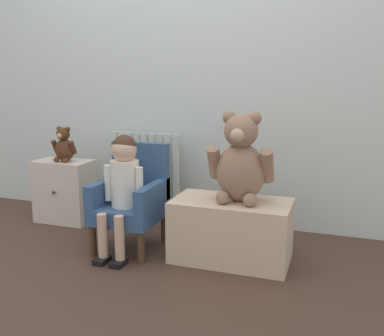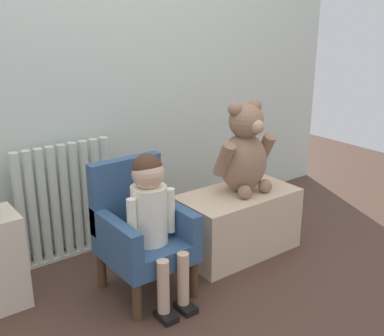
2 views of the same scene
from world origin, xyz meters
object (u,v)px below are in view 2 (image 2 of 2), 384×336
object	(u,v)px
radiator	(66,202)
child_armchair	(141,230)
child_figure	(152,208)
low_bench	(238,222)
large_teddy_bear	(244,152)

from	to	relation	value
radiator	child_armchair	world-z (taller)	radiator
child_figure	radiator	bearing A→B (deg)	104.20
child_armchair	low_bench	xyz separation A→B (m)	(0.64, -0.00, -0.14)
radiator	low_bench	world-z (taller)	radiator
radiator	large_teddy_bear	distance (m)	1.02
child_armchair	low_bench	size ratio (longest dim) A/B	0.96
child_figure	low_bench	size ratio (longest dim) A/B	1.07
low_bench	large_teddy_bear	distance (m)	0.41
radiator	child_armchair	distance (m)	0.55
child_armchair	child_figure	distance (m)	0.19
child_figure	large_teddy_bear	world-z (taller)	large_teddy_bear
child_figure	low_bench	bearing A→B (deg)	9.50
low_bench	large_teddy_bear	size ratio (longest dim) A/B	1.32
child_figure	low_bench	xyz separation A→B (m)	(0.64, 0.11, -0.29)
radiator	child_figure	distance (m)	0.67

